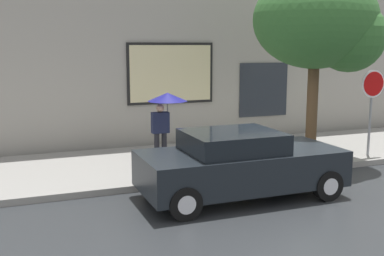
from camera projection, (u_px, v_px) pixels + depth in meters
The scene contains 8 objects.
ground_plane at pixel (294, 188), 10.70m from camera, with size 60.00×60.00×0.00m, color #282B2D.
sidewalk at pixel (235, 156), 13.44m from camera, with size 20.00×4.00×0.15m, color gray.
building_facade at pixel (202, 35), 15.15m from camera, with size 20.00×0.67×7.00m.
parked_car at pixel (240, 164), 9.97m from camera, with size 4.25×1.93×1.42m.
fire_hydrant at pixel (244, 151), 11.96m from camera, with size 0.30×0.44×0.82m.
pedestrian_with_umbrella at pixel (165, 106), 12.34m from camera, with size 1.03×1.03×1.82m.
street_tree at pixel (323, 24), 12.25m from camera, with size 3.35×2.85×4.93m.
stop_sign at pixel (372, 96), 12.96m from camera, with size 0.76×0.10×2.38m.
Camera 1 is at (-5.88, -8.78, 3.17)m, focal length 44.52 mm.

